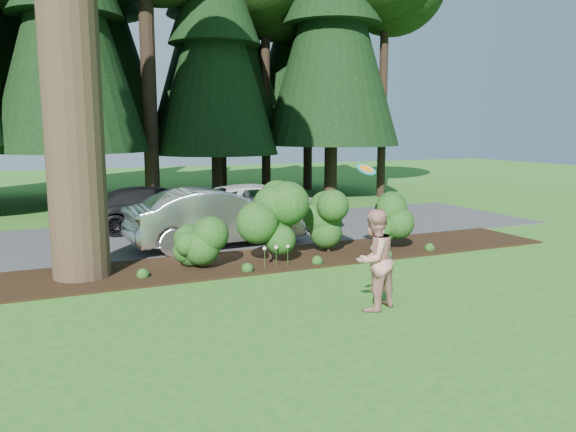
# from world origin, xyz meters

# --- Properties ---
(ground) EXTENTS (80.00, 80.00, 0.00)m
(ground) POSITION_xyz_m (0.00, 0.00, 0.00)
(ground) COLOR #29641C
(ground) RESTS_ON ground
(mulch_bed) EXTENTS (16.00, 2.50, 0.05)m
(mulch_bed) POSITION_xyz_m (0.00, 3.25, 0.03)
(mulch_bed) COLOR black
(mulch_bed) RESTS_ON ground
(driveway) EXTENTS (22.00, 6.00, 0.03)m
(driveway) POSITION_xyz_m (0.00, 7.50, 0.01)
(driveway) COLOR #38383A
(driveway) RESTS_ON ground
(shrub_row) EXTENTS (6.53, 1.60, 1.61)m
(shrub_row) POSITION_xyz_m (0.77, 3.14, 0.81)
(shrub_row) COLOR #163D12
(shrub_row) RESTS_ON ground
(lily_cluster) EXTENTS (0.69, 0.09, 0.57)m
(lily_cluster) POSITION_xyz_m (-0.30, 2.40, 0.50)
(lily_cluster) COLOR #163D12
(lily_cluster) RESTS_ON ground
(car_silver_wagon) EXTENTS (5.06, 2.05, 1.63)m
(car_silver_wagon) POSITION_xyz_m (-0.85, 5.43, 0.85)
(car_silver_wagon) COLOR silver
(car_silver_wagon) RESTS_ON driveway
(car_white_suv) EXTENTS (5.66, 3.20, 1.49)m
(car_white_suv) POSITION_xyz_m (1.28, 7.38, 0.78)
(car_white_suv) COLOR silver
(car_white_suv) RESTS_ON driveway
(car_dark_suv) EXTENTS (5.00, 2.31, 1.42)m
(car_dark_suv) POSITION_xyz_m (-1.84, 8.69, 0.74)
(car_dark_suv) COLOR black
(car_dark_suv) RESTS_ON driveway
(child) EXTENTS (0.48, 0.33, 1.28)m
(child) POSITION_xyz_m (2.16, 1.79, 0.64)
(child) COLOR white
(child) RESTS_ON ground
(adult) EXTENTS (1.11, 1.00, 1.87)m
(adult) POSITION_xyz_m (0.15, -1.14, 0.94)
(adult) COLOR #A52316
(adult) RESTS_ON ground
(frisbee) EXTENTS (0.52, 0.45, 0.31)m
(frisbee) POSITION_xyz_m (1.89, 1.96, 2.34)
(frisbee) COLOR teal
(frisbee) RESTS_ON ground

